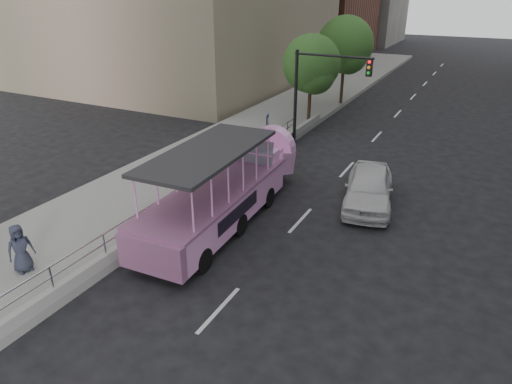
{
  "coord_description": "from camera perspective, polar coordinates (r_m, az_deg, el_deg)",
  "views": [
    {
      "loc": [
        6.66,
        -10.63,
        8.33
      ],
      "look_at": [
        -0.05,
        2.29,
        1.68
      ],
      "focal_mm": 32.0,
      "sensor_mm": 36.0,
      "label": 1
    }
  ],
  "objects": [
    {
      "name": "duck_boat",
      "position": [
        17.48,
        -3.56,
        0.36
      ],
      "size": [
        2.75,
        9.67,
        3.18
      ],
      "color": "black",
      "rests_on": "ground"
    },
    {
      "name": "parking_sign",
      "position": [
        23.08,
        1.43,
        7.5
      ],
      "size": [
        0.16,
        0.54,
        2.46
      ],
      "color": "black",
      "rests_on": "ground"
    },
    {
      "name": "sidewalk",
      "position": [
        25.42,
        -3.42,
        5.73
      ],
      "size": [
        5.5,
        80.0,
        0.3
      ],
      "primitive_type": "cube",
      "color": "gray",
      "rests_on": "ground"
    },
    {
      "name": "kerb_wall",
      "position": [
        17.8,
        -9.25,
        -1.97
      ],
      "size": [
        0.24,
        30.0,
        0.36
      ],
      "primitive_type": "cube",
      "color": "#A3A49F",
      "rests_on": "sidewalk"
    },
    {
      "name": "traffic_signal",
      "position": [
        25.06,
        7.62,
        13.22
      ],
      "size": [
        4.2,
        0.32,
        5.2
      ],
      "color": "black",
      "rests_on": "ground"
    },
    {
      "name": "car",
      "position": [
        19.12,
        13.92,
        0.55
      ],
      "size": [
        2.76,
        4.91,
        1.58
      ],
      "primitive_type": "imported",
      "rotation": [
        0.0,
        0.0,
        0.2
      ],
      "color": "silver",
      "rests_on": "ground"
    },
    {
      "name": "street_tree_near",
      "position": [
        28.72,
        7.04,
        15.33
      ],
      "size": [
        3.52,
        3.52,
        5.72
      ],
      "color": "#322216",
      "rests_on": "ground"
    },
    {
      "name": "pedestrian_far",
      "position": [
        15.55,
        -27.4,
        -6.28
      ],
      "size": [
        0.7,
        0.88,
        1.57
      ],
      "primitive_type": "imported",
      "rotation": [
        0.0,
        0.0,
        1.28
      ],
      "color": "#292C3C",
      "rests_on": "sidewalk"
    },
    {
      "name": "street_tree_far",
      "position": [
        34.22,
        11.19,
        17.36
      ],
      "size": [
        3.97,
        3.97,
        6.45
      ],
      "color": "#322216",
      "rests_on": "ground"
    },
    {
      "name": "ground",
      "position": [
        15.06,
        -3.9,
        -9.11
      ],
      "size": [
        160.0,
        160.0,
        0.0
      ],
      "primitive_type": "plane",
      "color": "black"
    },
    {
      "name": "guardrail",
      "position": [
        17.51,
        -9.39,
        -0.03
      ],
      "size": [
        0.07,
        22.0,
        0.71
      ],
      "color": "silver",
      "rests_on": "kerb_wall"
    }
  ]
}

